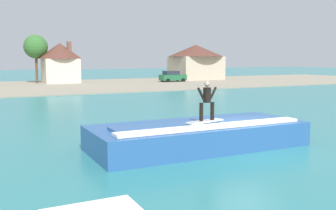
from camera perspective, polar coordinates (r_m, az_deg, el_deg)
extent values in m
plane|color=teal|center=(16.32, 11.50, -6.48)|extent=(260.00, 260.00, 0.00)
cube|color=#2C5B9B|center=(16.30, 4.52, -4.55)|extent=(9.13, 3.65, 1.01)
cube|color=#2C5B9B|center=(15.82, 5.39, -2.84)|extent=(7.76, 1.64, 0.11)
cube|color=white|center=(15.21, 6.85, -3.19)|extent=(8.22, 0.66, 0.12)
cube|color=white|center=(15.81, 5.50, -2.46)|extent=(1.85, 0.86, 0.06)
cube|color=black|center=(15.80, 5.50, -2.36)|extent=(1.62, 0.43, 0.01)
cylinder|color=black|center=(15.72, 4.98, -1.02)|extent=(0.16, 0.16, 0.75)
cylinder|color=black|center=(16.01, 6.62, -0.90)|extent=(0.16, 0.16, 0.75)
cylinder|color=black|center=(15.79, 5.84, 1.49)|extent=(0.32, 0.32, 0.62)
sphere|color=tan|center=(15.75, 5.86, 3.15)|extent=(0.24, 0.24, 0.24)
cylinder|color=black|center=(15.63, 4.93, 1.69)|extent=(0.35, 0.10, 0.53)
cylinder|color=black|center=(15.94, 6.73, 1.77)|extent=(0.35, 0.10, 0.53)
cube|color=gray|center=(54.54, -16.08, 2.73)|extent=(120.00, 27.44, 0.11)
cube|color=#23663D|center=(62.04, 0.72, 4.13)|extent=(4.20, 1.92, 0.90)
cube|color=#262D38|center=(61.86, 0.46, 4.84)|extent=(2.31, 1.72, 0.64)
cylinder|color=black|center=(63.59, 1.40, 3.79)|extent=(0.64, 0.22, 0.64)
cylinder|color=black|center=(61.81, 2.28, 3.70)|extent=(0.64, 0.22, 0.64)
cylinder|color=black|center=(62.35, -0.82, 3.73)|extent=(0.64, 0.22, 0.64)
cylinder|color=black|center=(60.55, 0.01, 3.64)|extent=(0.64, 0.22, 0.64)
cube|color=beige|center=(68.88, 4.14, 5.49)|extent=(7.95, 7.09, 4.18)
cone|color=brown|center=(68.88, 4.16, 8.09)|extent=(9.86, 9.86, 2.07)
cube|color=beige|center=(61.09, -15.74, 4.88)|extent=(5.06, 5.29, 3.78)
cone|color=brown|center=(61.08, -15.84, 7.78)|extent=(6.57, 6.57, 2.39)
cube|color=brown|center=(60.56, -14.52, 8.30)|extent=(0.60, 0.60, 1.80)
cylinder|color=brown|center=(60.94, -19.00, 5.10)|extent=(0.37, 0.37, 4.50)
sphere|color=#356C2E|center=(60.95, -19.13, 8.21)|extent=(3.53, 3.53, 3.53)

